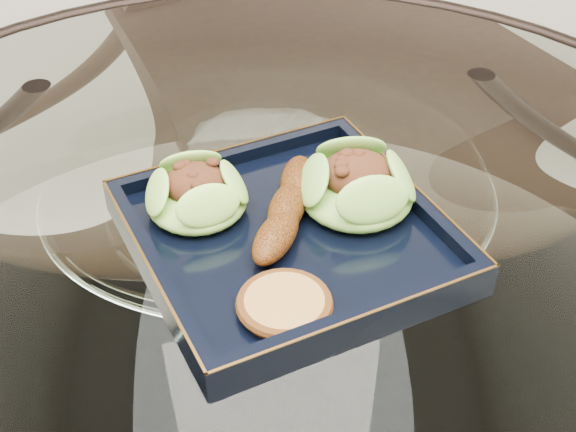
{
  "coord_description": "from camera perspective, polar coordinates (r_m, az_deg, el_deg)",
  "views": [
    {
      "loc": [
        -0.01,
        -0.62,
        1.26
      ],
      "look_at": [
        0.02,
        -0.05,
        0.8
      ],
      "focal_mm": 50.0,
      "sensor_mm": 36.0,
      "label": 1
    }
  ],
  "objects": [
    {
      "name": "lettuce_wrap_right",
      "position": [
        0.76,
        4.9,
        1.94
      ],
      "size": [
        0.14,
        0.14,
        0.04
      ],
      "primitive_type": "ellipsoid",
      "rotation": [
        0.0,
        0.0,
        -0.32
      ],
      "color": "#5D9C2D",
      "rests_on": "navy_plate"
    },
    {
      "name": "navy_plate",
      "position": [
        0.75,
        -0.0,
        -1.79
      ],
      "size": [
        0.35,
        0.35,
        0.02
      ],
      "primitive_type": "cube",
      "rotation": [
        0.0,
        0.0,
        0.41
      ],
      "color": "black",
      "rests_on": "dining_table"
    },
    {
      "name": "crumb_patty",
      "position": [
        0.66,
        -0.26,
        -6.36
      ],
      "size": [
        0.08,
        0.08,
        0.01
      ],
      "primitive_type": "cylinder",
      "rotation": [
        0.0,
        0.0,
        0.23
      ],
      "color": "#B3813B",
      "rests_on": "navy_plate"
    },
    {
      "name": "dining_table",
      "position": [
        0.9,
        -1.22,
        -8.17
      ],
      "size": [
        1.13,
        1.13,
        0.77
      ],
      "color": "white",
      "rests_on": "ground"
    },
    {
      "name": "roasted_plantain",
      "position": [
        0.75,
        -0.07,
        0.6
      ],
      "size": [
        0.08,
        0.16,
        0.03
      ],
      "primitive_type": "ellipsoid",
      "rotation": [
        0.0,
        0.0,
        1.28
      ],
      "color": "#68310B",
      "rests_on": "navy_plate"
    },
    {
      "name": "lettuce_wrap_left",
      "position": [
        0.76,
        -6.51,
        1.38
      ],
      "size": [
        0.11,
        0.11,
        0.03
      ],
      "primitive_type": "ellipsoid",
      "rotation": [
        0.0,
        0.0,
        -0.17
      ],
      "color": "#66A830",
      "rests_on": "navy_plate"
    },
    {
      "name": "dining_chair",
      "position": [
        1.35,
        0.55,
        9.48
      ],
      "size": [
        0.61,
        0.61,
        1.06
      ],
      "rotation": [
        0.0,
        0.0,
        0.41
      ],
      "color": "black",
      "rests_on": "ground"
    }
  ]
}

